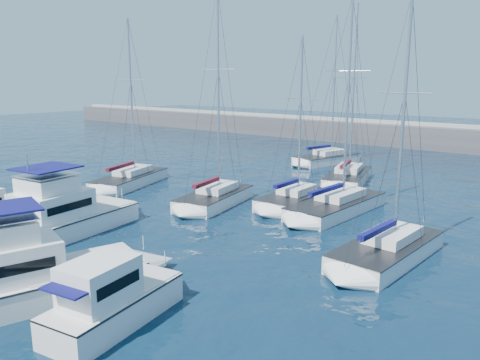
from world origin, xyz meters
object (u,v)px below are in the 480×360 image
Objects in this scene: motor_yacht_stbd_outer at (110,302)px; sailboat_mid_a at (130,179)px; sailboat_mid_b at (215,197)px; sailboat_back_b at (348,177)px; motor_yacht_stbd_inner at (24,277)px; sailboat_mid_e at (388,250)px; sailboat_mid_c at (294,200)px; motor_yacht_port_inner at (62,215)px; sailboat_back_a at (327,158)px; sailboat_mid_d at (337,205)px.

sailboat_mid_a is (-19.23, 16.16, -0.42)m from motor_yacht_stbd_outer.
sailboat_mid_b is 1.00× the size of sailboat_back_b.
motor_yacht_stbd_inner is 0.60× the size of sailboat_back_b.
sailboat_back_b is (4.37, 13.52, -0.01)m from sailboat_mid_b.
motor_yacht_stbd_inner is at bearing -121.68° from sailboat_mid_e.
sailboat_mid_a is 0.92× the size of sailboat_back_b.
sailboat_mid_c is 10.26m from sailboat_back_b.
sailboat_back_b is (0.05, 30.49, -0.60)m from motor_yacht_stbd_inner.
motor_yacht_port_inner is 0.54× the size of sailboat_back_a.
sailboat_mid_d reaches higher than motor_yacht_port_inner.
motor_yacht_stbd_inner is 0.58× the size of sailboat_back_a.
sailboat_mid_d is 8.94m from sailboat_mid_e.
sailboat_mid_b is 0.98× the size of sailboat_back_a.
sailboat_mid_a is at bearing -96.50° from sailboat_back_a.
sailboat_back_b is (6.42, -7.85, -0.01)m from sailboat_back_a.
sailboat_mid_e is (6.24, -6.40, -0.00)m from sailboat_mid_d.
sailboat_back_a is (-10.32, 17.57, 0.03)m from sailboat_mid_d.
sailboat_mid_a is 0.92× the size of sailboat_mid_b.
sailboat_mid_d reaches higher than motor_yacht_stbd_inner.
sailboat_mid_b is at bearing 120.70° from motor_yacht_stbd_inner.
sailboat_mid_e is at bearing -32.26° from sailboat_mid_c.
sailboat_mid_a reaches higher than sailboat_mid_e.
motor_yacht_port_inner is 16.23m from sailboat_mid_c.
sailboat_mid_c reaches higher than motor_yacht_stbd_outer.
sailboat_mid_a is 0.90× the size of sailboat_back_a.
sailboat_mid_d reaches higher than sailboat_mid_c.
motor_yacht_stbd_inner is 21.15m from sailboat_mid_d.
motor_yacht_port_inner is at bearing 147.10° from motor_yacht_stbd_outer.
sailboat_back_b is at bearing 106.32° from motor_yacht_stbd_inner.
sailboat_back_b is at bearing 23.49° from sailboat_mid_a.
motor_yacht_stbd_outer is 38.78m from sailboat_back_a.
sailboat_mid_e is 19.04m from sailboat_back_b.
sailboat_mid_d is at bearing 81.60° from motor_yacht_stbd_outer.
sailboat_back_b reaches higher than motor_yacht_port_inner.
sailboat_back_a is 10.14m from sailboat_back_b.
sailboat_mid_c is 0.84× the size of sailboat_mid_d.
motor_yacht_stbd_outer is 0.37× the size of sailboat_back_a.
sailboat_mid_d is (18.73, 3.51, -0.00)m from sailboat_mid_a.
sailboat_mid_a reaches higher than motor_yacht_port_inner.
sailboat_mid_a is at bearing -165.65° from sailboat_mid_d.
sailboat_mid_c is (-3.78, 19.14, -0.43)m from motor_yacht_stbd_outer.
sailboat_mid_a is 15.74m from sailboat_mid_c.
sailboat_mid_a is (-7.65, 11.23, -0.61)m from motor_yacht_port_inner.
sailboat_mid_a is 1.17× the size of sailboat_mid_c.
sailboat_mid_d is (11.08, 14.74, -0.62)m from motor_yacht_port_inner.
sailboat_mid_d is 20.38m from sailboat_back_a.
sailboat_mid_a is 1.07× the size of sailboat_mid_e.
sailboat_mid_e is (10.19, 14.37, -0.62)m from motor_yacht_stbd_inner.
sailboat_mid_e is (14.51, -2.60, -0.04)m from sailboat_mid_b.
motor_yacht_stbd_outer is 18.13m from sailboat_mid_b.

